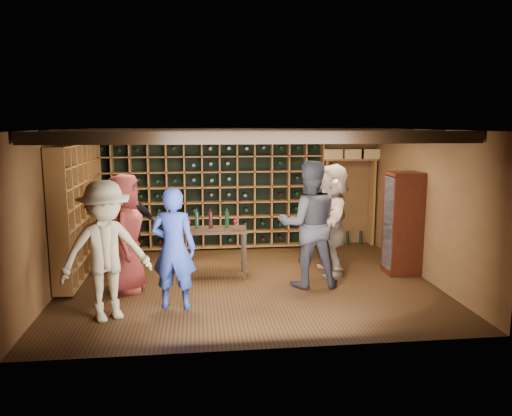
{
  "coord_description": "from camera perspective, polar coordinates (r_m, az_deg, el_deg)",
  "views": [
    {
      "loc": [
        -0.79,
        -7.9,
        2.59
      ],
      "look_at": [
        0.16,
        0.2,
        1.21
      ],
      "focal_mm": 35.0,
      "sensor_mm": 36.0,
      "label": 1
    }
  ],
  "objects": [
    {
      "name": "guest_khaki",
      "position": [
        6.89,
        -16.79,
        -4.73
      ],
      "size": [
        1.39,
        1.14,
        1.87
      ],
      "primitive_type": "imported",
      "rotation": [
        0.0,
        0.0,
        0.44
      ],
      "color": "#998D69",
      "rests_on": "ground"
    },
    {
      "name": "tasting_table",
      "position": [
        8.5,
        -4.9,
        -3.0
      ],
      "size": [
        1.12,
        0.57,
        1.12
      ],
      "rotation": [
        0.0,
        0.0,
        -0.01
      ],
      "color": "black",
      "rests_on": "ground"
    },
    {
      "name": "ground",
      "position": [
        8.36,
        -0.94,
        -8.47
      ],
      "size": [
        6.0,
        6.0,
        0.0
      ],
      "primitive_type": "plane",
      "color": "#321D0E",
      "rests_on": "ground"
    },
    {
      "name": "room_shell",
      "position": [
        8.0,
        -1.02,
        8.37
      ],
      "size": [
        6.0,
        6.0,
        6.0
      ],
      "color": "brown",
      "rests_on": "ground"
    },
    {
      "name": "wine_rack_back",
      "position": [
        10.34,
        -5.14,
        1.55
      ],
      "size": [
        4.65,
        0.3,
        2.2
      ],
      "color": "brown",
      "rests_on": "ground"
    },
    {
      "name": "guest_red_floral",
      "position": [
        7.98,
        -14.74,
        -2.81
      ],
      "size": [
        0.61,
        0.91,
        1.84
      ],
      "primitive_type": "imported",
      "rotation": [
        0.0,
        0.0,
        1.55
      ],
      "color": "maroon",
      "rests_on": "ground"
    },
    {
      "name": "wine_rack_left",
      "position": [
        9.08,
        -19.57,
        -0.09
      ],
      "size": [
        0.3,
        2.65,
        2.2
      ],
      "color": "brown",
      "rests_on": "ground"
    },
    {
      "name": "guest_beige",
      "position": [
        8.73,
        8.61,
        -1.27
      ],
      "size": [
        0.74,
        1.83,
        1.92
      ],
      "primitive_type": "imported",
      "rotation": [
        0.0,
        0.0,
        4.62
      ],
      "color": "gray",
      "rests_on": "ground"
    },
    {
      "name": "crate_shelf",
      "position": [
        10.76,
        10.68,
        3.98
      ],
      "size": [
        1.2,
        0.32,
        2.07
      ],
      "color": "brown",
      "rests_on": "ground"
    },
    {
      "name": "man_grey_suit",
      "position": [
        7.98,
        6.05,
        -1.86
      ],
      "size": [
        1.0,
        0.78,
        2.03
      ],
      "primitive_type": "imported",
      "rotation": [
        0.0,
        0.0,
        3.13
      ],
      "color": "black",
      "rests_on": "ground"
    },
    {
      "name": "man_blue_shirt",
      "position": [
        7.1,
        -9.39,
        -4.58
      ],
      "size": [
        0.7,
        0.52,
        1.73
      ],
      "primitive_type": "imported",
      "rotation": [
        0.0,
        0.0,
        2.96
      ],
      "color": "navy",
      "rests_on": "ground"
    },
    {
      "name": "guest_woman_black",
      "position": [
        8.86,
        -14.36,
        -2.18
      ],
      "size": [
        1.05,
        0.72,
        1.66
      ],
      "primitive_type": "imported",
      "rotation": [
        0.0,
        0.0,
        3.51
      ],
      "color": "black",
      "rests_on": "ground"
    },
    {
      "name": "display_cabinet",
      "position": [
        9.0,
        16.39,
        -1.92
      ],
      "size": [
        0.55,
        0.5,
        1.75
      ],
      "color": "#38130B",
      "rests_on": "ground"
    }
  ]
}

